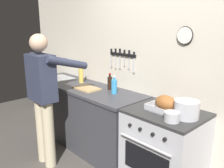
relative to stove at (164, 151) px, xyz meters
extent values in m
cube|color=beige|center=(-0.22, 0.36, 0.85)|extent=(6.00, 0.10, 2.60)
cube|color=black|center=(-0.92, 0.30, 0.92)|extent=(0.46, 0.02, 0.04)
cube|color=silver|center=(-1.13, 0.29, 0.81)|extent=(0.02, 0.00, 0.17)
cube|color=black|center=(-1.13, 0.29, 0.94)|extent=(0.02, 0.02, 0.08)
cube|color=silver|center=(-1.05, 0.29, 0.81)|extent=(0.02, 0.00, 0.18)
cube|color=black|center=(-1.05, 0.29, 0.94)|extent=(0.02, 0.02, 0.09)
cube|color=silver|center=(-0.97, 0.29, 0.81)|extent=(0.02, 0.00, 0.17)
cube|color=black|center=(-0.97, 0.29, 0.95)|extent=(0.02, 0.02, 0.10)
cube|color=silver|center=(-0.88, 0.29, 0.84)|extent=(0.02, 0.00, 0.12)
cube|color=black|center=(-0.88, 0.29, 0.94)|extent=(0.02, 0.02, 0.09)
cube|color=silver|center=(-0.80, 0.29, 0.82)|extent=(0.01, 0.00, 0.15)
cube|color=black|center=(-0.80, 0.29, 0.94)|extent=(0.02, 0.02, 0.09)
cube|color=silver|center=(-0.71, 0.29, 0.80)|extent=(0.02, 0.00, 0.19)
cube|color=black|center=(-0.71, 0.29, 0.94)|extent=(0.02, 0.02, 0.08)
cylinder|color=white|center=(-0.02, 0.29, 1.20)|extent=(0.17, 0.02, 0.17)
torus|color=black|center=(-0.02, 0.29, 1.20)|extent=(0.19, 0.02, 0.19)
cube|color=#38383D|center=(-1.42, 0.00, -0.02)|extent=(2.00, 0.62, 0.86)
cube|color=#3D3D42|center=(-1.42, 0.00, 0.43)|extent=(2.03, 0.65, 0.04)
cube|color=#B2B5B7|center=(-2.10, 0.02, 0.39)|extent=(0.44, 0.36, 0.11)
cube|color=#BCBCC1|center=(0.00, 0.00, -0.02)|extent=(0.76, 0.62, 0.87)
cube|color=black|center=(0.00, -0.31, 0.00)|extent=(0.53, 0.01, 0.28)
cube|color=#2D2D2D|center=(0.00, 0.00, 0.43)|extent=(0.76, 0.62, 0.03)
cylinder|color=black|center=(-0.21, -0.32, 0.33)|extent=(0.04, 0.02, 0.04)
cylinder|color=black|center=(-0.08, -0.32, 0.33)|extent=(0.04, 0.02, 0.04)
cylinder|color=black|center=(0.08, -0.32, 0.33)|extent=(0.04, 0.02, 0.04)
cylinder|color=black|center=(0.21, -0.32, 0.33)|extent=(0.04, 0.02, 0.04)
cylinder|color=silver|center=(0.00, -0.34, 0.21)|extent=(0.61, 0.02, 0.02)
cylinder|color=#C6B793|center=(-1.41, -0.68, -0.02)|extent=(0.14, 0.14, 0.86)
cylinder|color=#C6B793|center=(-1.23, -0.68, -0.02)|extent=(0.14, 0.14, 0.86)
cube|color=#2D3347|center=(-1.32, -0.68, 0.69)|extent=(0.38, 0.22, 0.56)
sphere|color=tan|center=(-1.32, -0.68, 1.10)|extent=(0.21, 0.21, 0.21)
cylinder|color=#2D3347|center=(-1.53, -0.44, 0.87)|extent=(0.09, 0.55, 0.22)
cylinder|color=#2D3347|center=(-1.11, -0.44, 0.87)|extent=(0.09, 0.55, 0.22)
cube|color=#B7B7BC|center=(-0.01, 0.00, 0.46)|extent=(0.34, 0.25, 0.01)
cube|color=#B7B7BC|center=(-0.01, -0.13, 0.49)|extent=(0.34, 0.01, 0.05)
cube|color=#B7B7BC|center=(-0.01, 0.12, 0.49)|extent=(0.34, 0.01, 0.05)
cube|color=#B7B7BC|center=(-0.18, 0.00, 0.49)|extent=(0.01, 0.25, 0.05)
cube|color=#B7B7BC|center=(0.16, 0.00, 0.49)|extent=(0.01, 0.25, 0.05)
ellipsoid|color=#935628|center=(-0.01, 0.00, 0.54)|extent=(0.23, 0.17, 0.16)
cylinder|color=#B7B7BC|center=(0.22, 0.00, 0.53)|extent=(0.24, 0.24, 0.17)
cylinder|color=#B7B7BC|center=(0.18, -0.18, 0.50)|extent=(0.15, 0.15, 0.09)
cube|color=tan|center=(-1.24, -0.07, 0.46)|extent=(0.36, 0.24, 0.02)
cylinder|color=black|center=(-1.01, 0.15, 0.54)|extent=(0.06, 0.06, 0.17)
cylinder|color=black|center=(-1.01, 0.15, 0.64)|extent=(0.03, 0.03, 0.04)
cylinder|color=#B21919|center=(-1.01, 0.15, 0.67)|extent=(0.03, 0.03, 0.01)
cylinder|color=#338CCC|center=(-0.83, 0.05, 0.54)|extent=(0.07, 0.07, 0.18)
cylinder|color=#338CCC|center=(-0.83, 0.05, 0.65)|extent=(0.03, 0.03, 0.04)
cylinder|color=white|center=(-0.83, 0.05, 0.67)|extent=(0.04, 0.04, 0.01)
cylinder|color=gold|center=(-1.59, 0.09, 0.56)|extent=(0.07, 0.07, 0.21)
cylinder|color=gold|center=(-1.59, 0.09, 0.69)|extent=(0.03, 0.03, 0.05)
cylinder|color=black|center=(-1.59, 0.09, 0.72)|extent=(0.04, 0.04, 0.01)
camera|label=1|loc=(1.28, -1.97, 1.33)|focal=38.15mm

